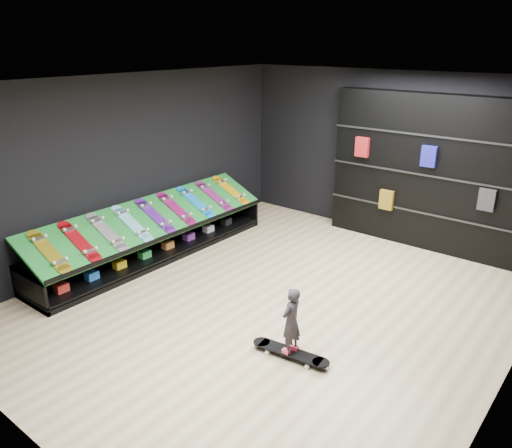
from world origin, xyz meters
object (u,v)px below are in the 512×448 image
Objects in this scene: back_shelving at (425,172)px; floor_skateboard at (290,354)px; display_rack at (155,242)px; child at (291,333)px.

floor_skateboard is at bearing -87.39° from back_shelving.
display_rack is 4.80m from back_shelving.
floor_skateboard is (0.19, -4.27, -1.29)m from back_shelving.
back_shelving is 6.81× the size of child.
floor_skateboard is 2.00× the size of child.
display_rack is 3.62m from child.
display_rack is 9.19× the size of child.
back_shelving is 4.39m from child.
display_rack is 4.59× the size of floor_skateboard.
back_shelving reaches higher than child.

